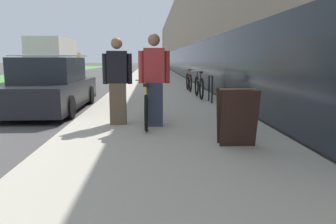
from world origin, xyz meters
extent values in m
cube|color=#B2AA99|center=(5.27, 21.00, 0.08)|extent=(4.10, 70.00, 0.15)
cube|color=gray|center=(12.37, 29.00, 3.66)|extent=(10.00, 70.00, 7.32)
cube|color=#1E2328|center=(7.41, 29.00, 1.25)|extent=(0.10, 63.00, 2.20)
cube|color=#518E42|center=(-6.04, 25.00, 0.01)|extent=(4.84, 70.00, 0.03)
torus|color=black|center=(4.85, 2.02, 0.50)|extent=(0.06, 0.70, 0.70)
torus|color=black|center=(4.85, 0.39, 0.50)|extent=(0.06, 0.70, 0.70)
cylinder|color=yellow|center=(4.85, 1.21, 0.71)|extent=(0.04, 1.38, 0.04)
cylinder|color=yellow|center=(4.85, 0.88, 0.61)|extent=(0.04, 0.82, 0.32)
cylinder|color=yellow|center=(4.85, 0.69, 0.86)|extent=(0.03, 0.03, 0.29)
cube|color=black|center=(4.85, 0.69, 1.00)|extent=(0.11, 0.22, 0.05)
cylinder|color=yellow|center=(4.85, 1.89, 0.86)|extent=(0.03, 0.03, 0.30)
cylinder|color=silver|center=(4.85, 1.89, 1.02)|extent=(0.52, 0.03, 0.03)
cube|color=#33384C|center=(5.01, 0.91, 0.60)|extent=(0.34, 0.24, 0.88)
cube|color=#B23333|center=(5.01, 0.91, 1.37)|extent=(0.41, 0.24, 0.68)
cylinder|color=#B23333|center=(4.75, 0.91, 1.34)|extent=(0.11, 0.11, 0.64)
cylinder|color=#B23333|center=(5.26, 0.91, 1.34)|extent=(0.11, 0.11, 0.64)
sphere|color=#936B51|center=(5.01, 0.91, 1.87)|extent=(0.24, 0.24, 0.24)
cube|color=brown|center=(4.26, 1.13, 0.58)|extent=(0.33, 0.24, 0.85)
cube|color=black|center=(4.26, 1.13, 1.33)|extent=(0.40, 0.24, 0.65)
cylinder|color=black|center=(4.01, 1.13, 1.30)|extent=(0.10, 0.10, 0.62)
cylinder|color=black|center=(4.51, 1.13, 1.30)|extent=(0.10, 0.10, 0.62)
sphere|color=#936B51|center=(4.26, 1.13, 1.81)|extent=(0.23, 0.23, 0.23)
cylinder|color=black|center=(6.80, 4.20, 0.56)|extent=(0.05, 0.05, 0.82)
cylinder|color=black|center=(6.80, 4.75, 0.56)|extent=(0.05, 0.05, 0.82)
cylinder|color=black|center=(6.80, 4.47, 0.97)|extent=(0.05, 0.55, 0.05)
torus|color=black|center=(6.60, 6.17, 0.52)|extent=(0.06, 0.74, 0.74)
torus|color=black|center=(6.60, 5.07, 0.52)|extent=(0.06, 0.74, 0.74)
cylinder|color=black|center=(6.60, 5.62, 0.75)|extent=(0.04, 0.94, 0.04)
cylinder|color=black|center=(6.60, 5.40, 0.64)|extent=(0.04, 0.57, 0.34)
cylinder|color=black|center=(6.60, 5.27, 0.90)|extent=(0.03, 0.03, 0.30)
cube|color=black|center=(6.60, 5.27, 1.05)|extent=(0.11, 0.22, 0.05)
cylinder|color=black|center=(6.60, 6.08, 0.91)|extent=(0.03, 0.03, 0.32)
cylinder|color=silver|center=(6.60, 6.08, 1.07)|extent=(0.52, 0.03, 0.03)
torus|color=black|center=(6.54, 8.65, 0.52)|extent=(0.06, 0.73, 0.73)
torus|color=black|center=(6.54, 7.65, 0.52)|extent=(0.06, 0.73, 0.73)
cylinder|color=red|center=(6.54, 8.15, 0.74)|extent=(0.04, 0.85, 0.04)
cylinder|color=red|center=(6.54, 7.95, 0.64)|extent=(0.04, 0.52, 0.33)
cylinder|color=red|center=(6.54, 7.83, 0.89)|extent=(0.03, 0.03, 0.30)
cube|color=black|center=(6.54, 7.83, 1.04)|extent=(0.11, 0.22, 0.05)
cylinder|color=red|center=(6.54, 8.57, 0.90)|extent=(0.03, 0.03, 0.32)
cylinder|color=silver|center=(6.54, 8.57, 1.06)|extent=(0.52, 0.03, 0.03)
cube|color=#331E19|center=(6.28, -0.82, 0.60)|extent=(0.56, 0.20, 0.89)
cube|color=#331E19|center=(6.28, -0.46, 0.60)|extent=(0.56, 0.20, 0.89)
cylinder|color=#93704C|center=(6.28, -0.64, 1.04)|extent=(0.56, 0.03, 0.03)
cube|color=black|center=(2.04, 3.99, 0.50)|extent=(1.82, 4.68, 0.70)
cube|color=#1E2328|center=(2.04, 3.99, 1.19)|extent=(1.56, 2.34, 0.69)
cylinder|color=silver|center=(2.04, 4.50, 1.59)|extent=(1.94, 0.04, 0.04)
cylinder|color=silver|center=(2.04, 3.47, 1.59)|extent=(1.94, 0.04, 0.04)
cylinder|color=black|center=(1.19, 5.39, 0.30)|extent=(0.22, 0.60, 0.60)
cylinder|color=black|center=(2.88, 5.39, 0.30)|extent=(0.22, 0.60, 0.60)
cylinder|color=black|center=(1.19, 2.58, 0.30)|extent=(0.22, 0.60, 0.60)
cylinder|color=black|center=(2.88, 2.58, 0.30)|extent=(0.22, 0.60, 0.60)
cube|color=orange|center=(-1.92, 21.43, 1.10)|extent=(2.08, 1.70, 1.73)
cube|color=silver|center=(-1.92, 18.04, 1.56)|extent=(2.26, 5.09, 2.67)
cylinder|color=black|center=(-2.95, 20.99, 0.42)|extent=(0.28, 0.84, 0.84)
cylinder|color=black|center=(-0.89, 20.99, 0.42)|extent=(0.28, 0.84, 0.84)
cylinder|color=black|center=(-2.95, 17.02, 0.42)|extent=(0.28, 0.84, 0.84)
cylinder|color=black|center=(-0.89, 17.02, 0.42)|extent=(0.28, 0.84, 0.84)
camera|label=1|loc=(4.94, -5.64, 1.51)|focal=35.00mm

